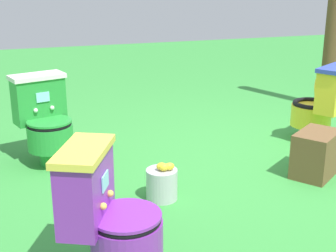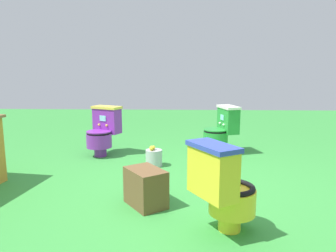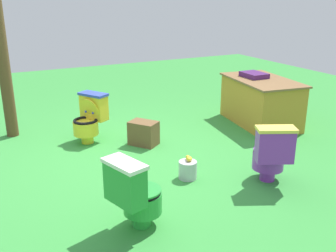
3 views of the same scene
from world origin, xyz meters
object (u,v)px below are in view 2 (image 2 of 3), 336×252
toilet_yellow (223,187)px  toilet_purple (103,131)px  small_crate (146,187)px  lemon_bucket (154,157)px  toilet_green (221,130)px

toilet_yellow → toilet_purple: 2.72m
toilet_yellow → small_crate: (0.49, 0.66, -0.20)m
toilet_yellow → toilet_purple: same height
small_crate → lemon_bucket: 1.27m
toilet_purple → lemon_bucket: toilet_purple is taller
toilet_purple → small_crate: size_ratio=1.82×
toilet_yellow → small_crate: size_ratio=1.82×
toilet_yellow → toilet_green: (2.45, -0.29, -0.00)m
toilet_yellow → toilet_purple: (2.28, 1.49, -0.00)m
toilet_green → lemon_bucket: toilet_green is taller
toilet_yellow → toilet_green: same height
toilet_green → small_crate: size_ratio=1.82×
toilet_yellow → lemon_bucket: bearing=170.1°
toilet_purple → lemon_bucket: size_ratio=2.63×
lemon_bucket → toilet_purple: bearing=56.5°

